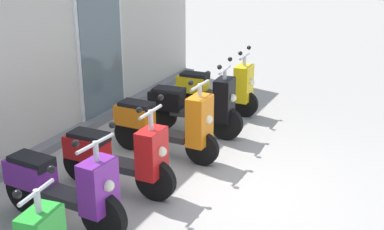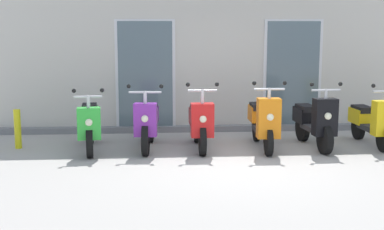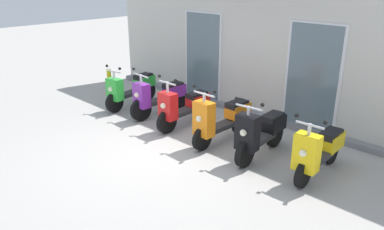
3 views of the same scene
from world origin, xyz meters
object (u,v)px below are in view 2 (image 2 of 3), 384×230
scooter_purple (148,123)px  scooter_black (314,121)px  scooter_red (200,123)px  scooter_orange (263,120)px  curb_bollard (18,129)px  scooter_green (90,124)px  scooter_yellow (372,121)px

scooter_purple → scooter_black: (2.95, -0.14, 0.01)m
scooter_red → scooter_black: bearing=-1.5°
scooter_black → scooter_red: bearing=178.5°
scooter_purple → scooter_red: 0.92m
scooter_red → scooter_orange: (1.11, -0.07, 0.04)m
curb_bollard → scooter_orange: bearing=-4.4°
scooter_purple → scooter_red: scooter_red is taller
scooter_red → scooter_black: scooter_red is taller
scooter_purple → scooter_orange: size_ratio=1.00×
scooter_green → scooter_yellow: scooter_yellow is taller
scooter_red → scooter_black: (2.04, -0.05, 0.01)m
scooter_purple → curb_bollard: 2.32m
scooter_red → scooter_yellow: (3.13, 0.03, -0.00)m
curb_bollard → scooter_green: bearing=-9.8°
scooter_orange → scooter_green: bearing=178.0°
scooter_purple → scooter_yellow: 4.04m
scooter_green → scooter_red: 1.93m
scooter_yellow → curb_bollard: bearing=177.9°
scooter_purple → scooter_black: scooter_black is taller
scooter_purple → scooter_red: size_ratio=1.04×
scooter_yellow → scooter_red: bearing=-179.4°
scooter_green → scooter_black: (3.97, -0.09, 0.01)m
scooter_purple → scooter_black: 2.96m
scooter_green → scooter_purple: bearing=2.9°
curb_bollard → scooter_red: bearing=-4.6°
scooter_green → curb_bollard: (-1.30, 0.22, -0.11)m
scooter_purple → curb_bollard: bearing=175.7°
scooter_orange → scooter_yellow: 2.02m
scooter_green → scooter_purple: scooter_purple is taller
scooter_green → scooter_purple: (1.01, 0.05, 0.00)m
scooter_green → scooter_red: size_ratio=1.05×
scooter_yellow → curb_bollard: 6.36m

